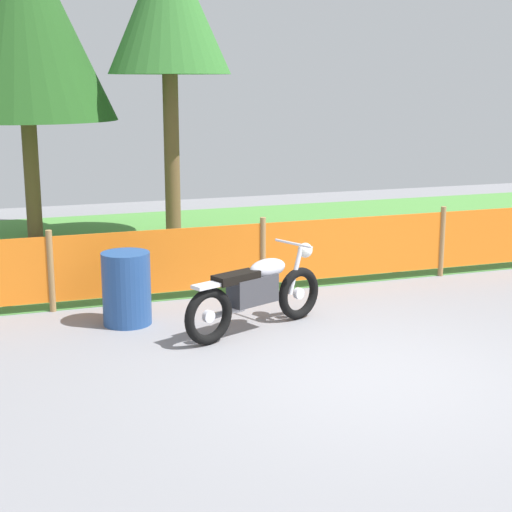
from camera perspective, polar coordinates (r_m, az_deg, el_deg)
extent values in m
cube|color=gray|center=(8.00, 8.46, -8.56)|extent=(24.00, 24.00, 0.02)
cube|color=#4C8C3D|center=(14.14, -4.31, 0.99)|extent=(24.00, 7.09, 0.01)
cylinder|color=#997547|center=(10.15, -14.74, -1.08)|extent=(0.08, 0.08, 1.05)
cylinder|color=#997547|center=(10.72, 0.50, 0.07)|extent=(0.08, 0.08, 1.05)
cylinder|color=#997547|center=(11.95, 13.41, 1.04)|extent=(0.08, 0.08, 1.05)
cube|color=orange|center=(10.34, -6.91, -0.39)|extent=(2.75, 0.02, 0.85)
cube|color=orange|center=(11.26, 7.31, 0.68)|extent=(2.75, 0.02, 0.85)
cylinder|color=brown|center=(14.95, -16.02, 5.35)|extent=(0.28, 0.28, 2.16)
cone|color=#23511E|center=(14.89, -16.72, 16.34)|extent=(3.21, 3.21, 3.57)
cylinder|color=brown|center=(14.41, -6.16, 7.13)|extent=(0.28, 0.28, 2.98)
cone|color=#33702D|center=(14.41, -6.43, 17.90)|extent=(2.19, 2.19, 2.43)
torus|color=black|center=(9.58, 3.14, -2.74)|extent=(0.64, 0.36, 0.65)
cylinder|color=silver|center=(9.58, 3.14, -2.74)|extent=(0.15, 0.11, 0.14)
torus|color=black|center=(8.67, -3.48, -4.42)|extent=(0.64, 0.36, 0.65)
cylinder|color=silver|center=(8.67, -3.48, -4.42)|extent=(0.15, 0.11, 0.14)
cube|color=#38383D|center=(9.02, -0.24, -2.49)|extent=(0.65, 0.46, 0.32)
ellipsoid|color=#B7B7C1|center=(9.12, 0.85, -0.88)|extent=(0.58, 0.43, 0.22)
cube|color=black|center=(8.81, -1.46, -1.58)|extent=(0.61, 0.43, 0.10)
cube|color=silver|center=(8.57, -3.51, -2.15)|extent=(0.40, 0.29, 0.04)
cylinder|color=silver|center=(9.46, 2.90, -1.09)|extent=(0.24, 0.14, 0.58)
sphere|color=white|center=(9.52, 3.61, 0.42)|extent=(0.24, 0.24, 0.18)
cylinder|color=silver|center=(9.36, 2.75, 0.91)|extent=(0.27, 0.57, 0.03)
cylinder|color=silver|center=(9.00, -2.28, -4.17)|extent=(0.54, 0.28, 0.07)
cylinder|color=navy|center=(9.47, -9.43, -2.35)|extent=(0.58, 0.58, 0.88)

